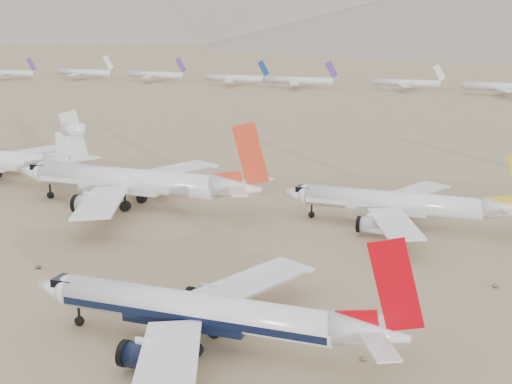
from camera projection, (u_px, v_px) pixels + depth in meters
The scene contains 5 objects.
ground at pixel (169, 334), 89.81m from camera, with size 7000.00×7000.00×0.00m, color #876F4E.
main_airliner at pixel (210, 313), 85.13m from camera, with size 46.75×45.66×16.50m.
row2_gold_tail at pixel (402, 204), 134.27m from camera, with size 44.90×43.91×15.99m.
row2_orange_tail at pixel (136, 182), 147.46m from camera, with size 54.34×53.16×19.39m.
distant_storage_row at pixel (380, 83), 370.87m from camera, with size 458.80×59.43×14.33m.
Camera 1 is at (38.79, -73.90, 39.28)m, focal length 50.00 mm.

